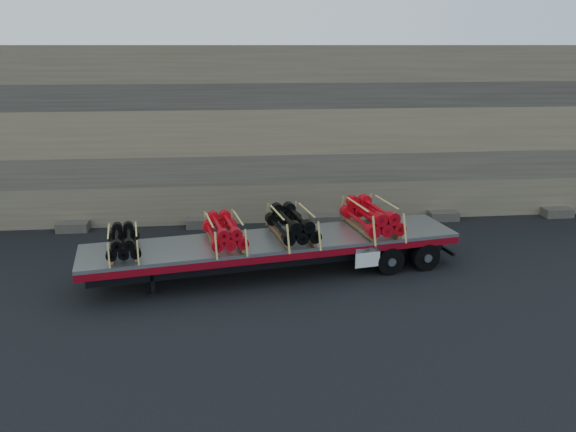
# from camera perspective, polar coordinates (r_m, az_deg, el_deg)

# --- Properties ---
(ground) EXTENTS (120.00, 120.00, 0.00)m
(ground) POSITION_cam_1_polar(r_m,az_deg,el_deg) (18.41, -0.06, -5.37)
(ground) COLOR black
(ground) RESTS_ON ground
(rock_wall) EXTENTS (44.00, 3.00, 7.00)m
(rock_wall) POSITION_cam_1_polar(r_m,az_deg,el_deg) (23.76, -1.61, 8.51)
(rock_wall) COLOR #7A6B54
(rock_wall) RESTS_ON ground
(trailer) EXTENTS (11.98, 4.30, 1.18)m
(trailer) POSITION_cam_1_polar(r_m,az_deg,el_deg) (17.81, -1.41, -4.13)
(trailer) COLOR #A1A4A9
(trailer) RESTS_ON ground
(bundle_front) EXTENTS (1.26, 2.02, 0.67)m
(bundle_front) POSITION_cam_1_polar(r_m,az_deg,el_deg) (17.02, -16.38, -2.56)
(bundle_front) COLOR black
(bundle_front) RESTS_ON trailer
(bundle_midfront) EXTENTS (1.43, 2.30, 0.76)m
(bundle_midfront) POSITION_cam_1_polar(r_m,az_deg,el_deg) (17.18, -6.48, -1.60)
(bundle_midfront) COLOR red
(bundle_midfront) RESTS_ON trailer
(bundle_midrear) EXTENTS (1.57, 2.52, 0.83)m
(bundle_midrear) POSITION_cam_1_polar(r_m,az_deg,el_deg) (17.62, 0.40, -0.90)
(bundle_midrear) COLOR black
(bundle_midrear) RESTS_ON trailer
(bundle_rear) EXTENTS (1.66, 2.67, 0.88)m
(bundle_rear) POSITION_cam_1_polar(r_m,az_deg,el_deg) (18.51, 8.47, -0.11)
(bundle_rear) COLOR red
(bundle_rear) RESTS_ON trailer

